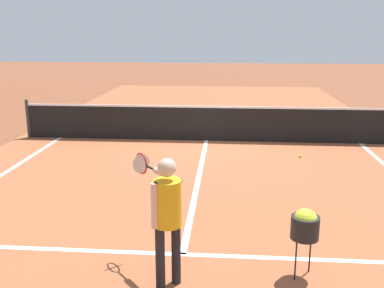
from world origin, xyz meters
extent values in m
plane|color=brown|center=(0.00, 0.00, 0.00)|extent=(60.00, 60.00, 0.00)
cube|color=#9E5433|center=(0.00, 0.00, 0.00)|extent=(10.62, 24.40, 0.00)
cube|color=white|center=(0.00, -6.40, 0.00)|extent=(8.22, 0.10, 0.01)
cube|color=white|center=(0.00, -3.20, 0.00)|extent=(0.10, 6.40, 0.01)
cylinder|color=#33383D|center=(-5.01, 0.00, 0.54)|extent=(0.09, 0.09, 1.07)
cube|color=black|center=(0.00, 0.00, 0.46)|extent=(10.01, 0.02, 0.91)
cube|color=white|center=(0.00, 0.00, 0.94)|extent=(10.01, 0.03, 0.05)
cylinder|color=black|center=(-0.17, -7.23, 0.39)|extent=(0.11, 0.11, 0.77)
cylinder|color=black|center=(-0.01, -7.08, 0.39)|extent=(0.11, 0.11, 0.77)
cylinder|color=gold|center=(-0.09, -7.16, 1.04)|extent=(0.32, 0.32, 0.54)
sphere|color=beige|center=(-0.09, -7.16, 1.46)|extent=(0.21, 0.21, 0.21)
cylinder|color=beige|center=(-0.22, -7.27, 1.05)|extent=(0.08, 0.08, 0.53)
cylinder|color=beige|center=(-0.13, -6.85, 1.26)|extent=(0.40, 0.45, 0.08)
cylinder|color=black|center=(-0.38, -6.56, 1.26)|extent=(0.16, 0.18, 0.03)
torus|color=red|center=(-0.53, -6.38, 1.26)|extent=(0.20, 0.23, 0.28)
cylinder|color=silver|center=(-0.53, -6.38, 1.26)|extent=(0.19, 0.17, 0.25)
cylinder|color=black|center=(1.52, -6.80, 0.64)|extent=(0.34, 0.34, 0.28)
cylinder|color=black|center=(1.41, -6.90, 0.25)|extent=(0.02, 0.02, 0.50)
cylinder|color=black|center=(1.62, -6.70, 0.25)|extent=(0.02, 0.02, 0.50)
sphere|color=#CCE033|center=(1.52, -6.80, 0.73)|extent=(0.29, 0.29, 0.29)
sphere|color=#CCE033|center=(2.31, -1.48, 0.03)|extent=(0.07, 0.07, 0.07)
camera|label=1|loc=(0.56, -11.79, 2.93)|focal=41.56mm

